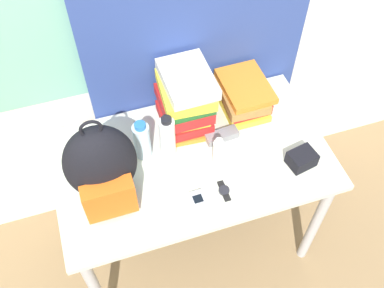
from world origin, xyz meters
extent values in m
cube|color=silver|center=(0.00, 0.79, 1.25)|extent=(6.00, 0.05, 2.50)
cube|color=#75B299|center=(-0.48, 0.76, 1.30)|extent=(1.10, 0.01, 0.80)
cube|color=navy|center=(0.15, 0.73, 1.25)|extent=(1.03, 0.04, 2.50)
cube|color=beige|center=(0.00, 0.35, 0.76)|extent=(1.21, 0.70, 0.03)
cylinder|color=#B2B2B7|center=(0.55, 0.06, 0.37)|extent=(0.05, 0.05, 0.74)
cylinder|color=#B2B2B7|center=(-0.55, 0.65, 0.37)|extent=(0.05, 0.05, 0.74)
cylinder|color=#B2B2B7|center=(0.55, 0.65, 0.37)|extent=(0.05, 0.05, 0.74)
ellipsoid|color=black|center=(-0.38, 0.31, 0.97)|extent=(0.28, 0.20, 0.39)
cube|color=#E05B19|center=(-0.38, 0.19, 0.89)|extent=(0.20, 0.07, 0.17)
torus|color=black|center=(-0.38, 0.31, 1.18)|extent=(0.08, 0.01, 0.08)
cube|color=orange|center=(0.05, 0.55, 0.78)|extent=(0.22, 0.27, 0.03)
cube|color=red|center=(0.03, 0.55, 0.82)|extent=(0.21, 0.23, 0.05)
cube|color=yellow|center=(0.03, 0.54, 0.87)|extent=(0.19, 0.22, 0.04)
cube|color=red|center=(0.03, 0.55, 0.92)|extent=(0.20, 0.27, 0.06)
cube|color=#1E5623|center=(0.04, 0.55, 0.96)|extent=(0.19, 0.27, 0.03)
cube|color=yellow|center=(0.03, 0.55, 1.00)|extent=(0.23, 0.28, 0.05)
cube|color=silver|center=(0.05, 0.55, 1.05)|extent=(0.21, 0.28, 0.05)
cube|color=yellow|center=(0.32, 0.56, 0.79)|extent=(0.19, 0.25, 0.03)
cube|color=red|center=(0.33, 0.55, 0.83)|extent=(0.19, 0.21, 0.06)
cube|color=olive|center=(0.30, 0.55, 0.88)|extent=(0.20, 0.28, 0.05)
cube|color=orange|center=(0.32, 0.55, 0.92)|extent=(0.21, 0.28, 0.03)
cylinder|color=silver|center=(-0.20, 0.44, 0.86)|extent=(0.07, 0.07, 0.18)
cylinder|color=#286BB7|center=(-0.20, 0.44, 0.97)|extent=(0.05, 0.05, 0.02)
cylinder|color=white|center=(-0.09, 0.41, 0.88)|extent=(0.07, 0.07, 0.22)
cylinder|color=black|center=(-0.09, 0.41, 1.00)|extent=(0.04, 0.04, 0.02)
cylinder|color=white|center=(0.10, 0.29, 0.84)|extent=(0.05, 0.05, 0.14)
cylinder|color=white|center=(0.10, 0.29, 0.92)|extent=(0.03, 0.03, 0.02)
cube|color=#B7BCC6|center=(-0.04, 0.14, 0.78)|extent=(0.06, 0.08, 0.02)
cube|color=black|center=(-0.04, 0.14, 0.79)|extent=(0.04, 0.04, 0.00)
cube|color=gray|center=(0.16, 0.41, 0.79)|extent=(0.15, 0.07, 0.04)
cube|color=black|center=(0.44, 0.18, 0.81)|extent=(0.13, 0.11, 0.07)
cube|color=black|center=(0.07, 0.15, 0.77)|extent=(0.03, 0.10, 0.00)
cylinder|color=#232328|center=(0.07, 0.15, 0.78)|extent=(0.05, 0.05, 0.01)
camera|label=1|loc=(-0.35, -0.73, 2.38)|focal=42.00mm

